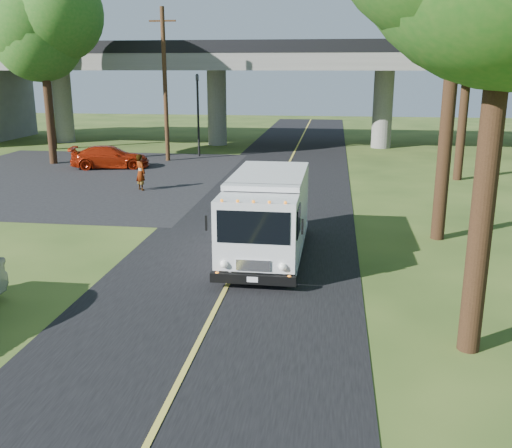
% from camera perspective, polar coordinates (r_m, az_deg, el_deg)
% --- Properties ---
extents(ground, '(120.00, 120.00, 0.00)m').
position_cam_1_polar(ground, '(11.74, -6.33, -12.88)').
color(ground, '#2E4619').
rests_on(ground, ground).
extents(road, '(7.00, 90.00, 0.02)m').
position_cam_1_polar(road, '(20.93, 0.24, 0.02)').
color(road, black).
rests_on(road, ground).
extents(parking_lot, '(16.00, 18.00, 0.01)m').
position_cam_1_polar(parking_lot, '(31.65, -17.96, 4.50)').
color(parking_lot, black).
rests_on(parking_lot, ground).
extents(lane_line, '(0.12, 90.00, 0.01)m').
position_cam_1_polar(lane_line, '(20.93, 0.24, 0.07)').
color(lane_line, gold).
rests_on(lane_line, road).
extents(overpass, '(54.00, 10.00, 7.30)m').
position_cam_1_polar(overpass, '(42.11, 4.30, 13.93)').
color(overpass, slate).
rests_on(overpass, ground).
extents(traffic_signal, '(0.18, 0.22, 5.20)m').
position_cam_1_polar(traffic_signal, '(37.12, -5.83, 11.62)').
color(traffic_signal, black).
rests_on(traffic_signal, ground).
extents(utility_pole, '(1.60, 0.26, 9.00)m').
position_cam_1_polar(utility_pole, '(35.51, -9.08, 13.61)').
color(utility_pole, '#472D19').
rests_on(utility_pole, ground).
extents(tree_right_far, '(5.77, 5.67, 10.99)m').
position_cam_1_polar(tree_right_far, '(30.69, 21.36, 19.50)').
color(tree_right_far, '#382314').
rests_on(tree_right_far, ground).
extents(tree_left_lot, '(5.60, 5.50, 10.50)m').
position_cam_1_polar(tree_left_lot, '(35.92, -20.55, 18.17)').
color(tree_left_lot, '#382314').
rests_on(tree_left_lot, ground).
extents(tree_left_far, '(5.26, 5.16, 9.89)m').
position_cam_1_polar(tree_left_far, '(42.60, -20.31, 16.98)').
color(tree_left_far, '#382314').
rests_on(tree_left_far, ground).
extents(step_van, '(2.22, 5.93, 2.48)m').
position_cam_1_polar(step_van, '(17.02, 1.11, 1.08)').
color(step_van, silver).
rests_on(step_van, ground).
extents(red_sedan, '(4.67, 2.75, 1.27)m').
position_cam_1_polar(red_sedan, '(33.80, -14.38, 6.50)').
color(red_sedan, '#961E09').
rests_on(red_sedan, ground).
extents(pedestrian, '(0.74, 0.72, 1.71)m').
position_cam_1_polar(pedestrian, '(27.17, -11.46, 5.08)').
color(pedestrian, gray).
rests_on(pedestrian, ground).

